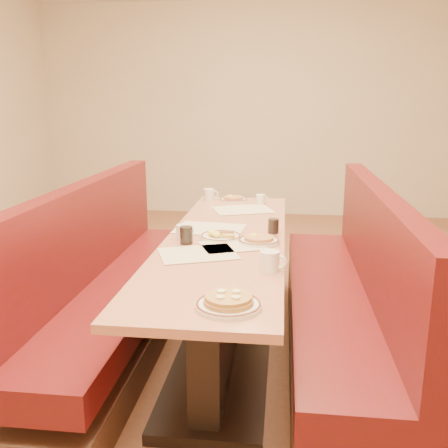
# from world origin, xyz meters

# --- Properties ---
(ground) EXTENTS (8.00, 8.00, 0.00)m
(ground) POSITION_xyz_m (0.00, 0.00, 0.00)
(ground) COLOR #9E6647
(ground) RESTS_ON ground
(room_envelope) EXTENTS (6.04, 8.04, 2.82)m
(room_envelope) POSITION_xyz_m (0.00, 0.00, 1.93)
(room_envelope) COLOR beige
(room_envelope) RESTS_ON ground
(diner_table) EXTENTS (0.70, 2.50, 0.75)m
(diner_table) POSITION_xyz_m (0.00, 0.00, 0.37)
(diner_table) COLOR black
(diner_table) RESTS_ON ground
(booth_left) EXTENTS (0.55, 2.50, 1.05)m
(booth_left) POSITION_xyz_m (-0.73, 0.00, 0.36)
(booth_left) COLOR #4C3326
(booth_left) RESTS_ON ground
(booth_right) EXTENTS (0.55, 2.50, 1.05)m
(booth_right) POSITION_xyz_m (0.73, 0.00, 0.36)
(booth_right) COLOR #4C3326
(booth_right) RESTS_ON ground
(placemat_near_left) EXTENTS (0.48, 0.42, 0.00)m
(placemat_near_left) POSITION_xyz_m (-0.11, -0.36, 0.75)
(placemat_near_left) COLOR beige
(placemat_near_left) RESTS_ON diner_table
(placemat_near_right) EXTENTS (0.42, 0.37, 0.00)m
(placemat_near_right) POSITION_xyz_m (0.06, -0.19, 0.75)
(placemat_near_right) COLOR beige
(placemat_near_right) RESTS_ON diner_table
(placemat_far_left) EXTENTS (0.46, 0.36, 0.00)m
(placemat_far_left) POSITION_xyz_m (-0.12, 0.17, 0.75)
(placemat_far_left) COLOR beige
(placemat_far_left) RESTS_ON diner_table
(placemat_far_right) EXTENTS (0.50, 0.44, 0.00)m
(placemat_far_right) POSITION_xyz_m (0.04, 0.76, 0.75)
(placemat_far_right) COLOR beige
(placemat_far_right) RESTS_ON diner_table
(pancake_plate) EXTENTS (0.26, 0.26, 0.06)m
(pancake_plate) POSITION_xyz_m (0.13, -1.04, 0.77)
(pancake_plate) COLOR white
(pancake_plate) RESTS_ON diner_table
(eggs_plate) EXTENTS (0.24, 0.24, 0.05)m
(eggs_plate) POSITION_xyz_m (-0.03, -0.03, 0.76)
(eggs_plate) COLOR white
(eggs_plate) RESTS_ON diner_table
(extra_plate_mid) EXTENTS (0.24, 0.24, 0.05)m
(extra_plate_mid) POSITION_xyz_m (0.20, -0.10, 0.77)
(extra_plate_mid) COLOR white
(extra_plate_mid) RESTS_ON diner_table
(extra_plate_far) EXTENTS (0.23, 0.23, 0.05)m
(extra_plate_far) POSITION_xyz_m (-0.07, 1.10, 0.77)
(extra_plate_far) COLOR white
(extra_plate_far) RESTS_ON diner_table
(coffee_mug_a) EXTENTS (0.13, 0.09, 0.10)m
(coffee_mug_a) POSITION_xyz_m (0.28, -0.59, 0.80)
(coffee_mug_a) COLOR white
(coffee_mug_a) RESTS_ON diner_table
(coffee_mug_b) EXTENTS (0.10, 0.07, 0.08)m
(coffee_mug_b) POSITION_xyz_m (-0.25, -0.05, 0.79)
(coffee_mug_b) COLOR white
(coffee_mug_b) RESTS_ON diner_table
(coffee_mug_c) EXTENTS (0.10, 0.07, 0.08)m
(coffee_mug_c) POSITION_xyz_m (0.16, 0.99, 0.79)
(coffee_mug_c) COLOR white
(coffee_mug_c) RESTS_ON diner_table
(coffee_mug_d) EXTENTS (0.12, 0.09, 0.09)m
(coffee_mug_d) POSITION_xyz_m (-0.26, 1.10, 0.80)
(coffee_mug_d) COLOR white
(coffee_mug_d) RESTS_ON diner_table
(soda_tumbler_near) EXTENTS (0.07, 0.07, 0.10)m
(soda_tumbler_near) POSITION_xyz_m (-0.21, -0.17, 0.80)
(soda_tumbler_near) COLOR black
(soda_tumbler_near) RESTS_ON diner_table
(soda_tumbler_mid) EXTENTS (0.07, 0.07, 0.09)m
(soda_tumbler_mid) POSITION_xyz_m (0.28, 0.12, 0.80)
(soda_tumbler_mid) COLOR black
(soda_tumbler_mid) RESTS_ON diner_table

